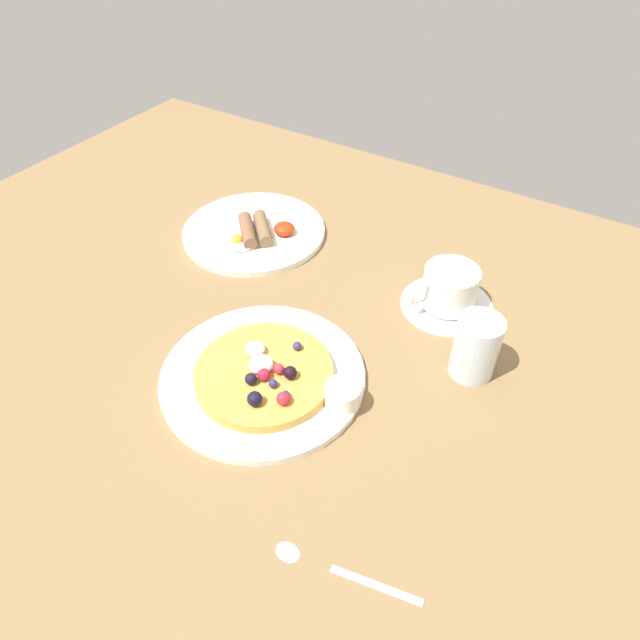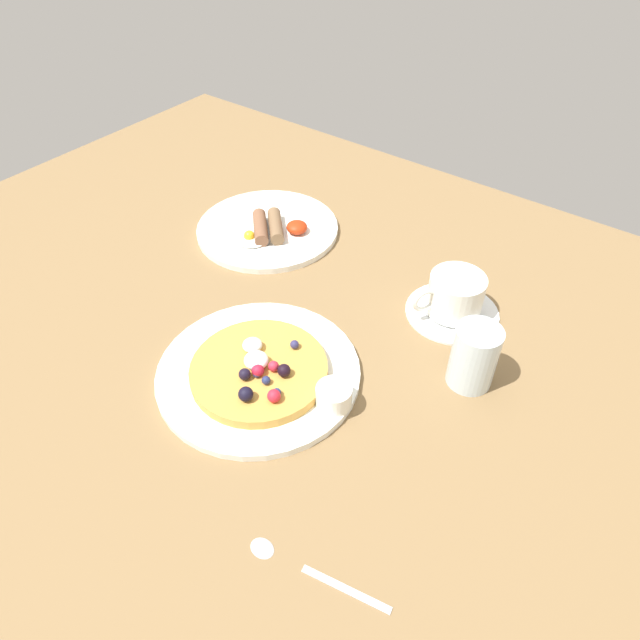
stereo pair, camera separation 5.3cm
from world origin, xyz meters
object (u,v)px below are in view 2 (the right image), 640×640
Objects in this scene: breakfast_plate at (268,229)px; coffee_cup at (455,294)px; water_glass at (474,357)px; syrup_ramekin at (334,396)px; coffee_saucer at (452,311)px; pancake_plate at (259,372)px; teaspoon at (294,563)px.

coffee_cup is at bearing -0.17° from breakfast_plate.
breakfast_plate is at bearing 166.54° from water_glass.
coffee_cup is 13.88cm from water_glass.
syrup_ramekin is 19.77cm from water_glass.
coffee_cup is (-0.08, -0.13, 3.68)cm from coffee_saucer.
syrup_ramekin is 0.18× the size of breakfast_plate.
coffee_saucer is at bearing 60.75° from pancake_plate.
water_glass is at bearing 84.81° from teaspoon.
coffee_saucer is at bearing 57.66° from coffee_cup.
pancake_plate is 2.65× the size of coffee_cup.
syrup_ramekin is 26.87cm from coffee_cup.
teaspoon is at bearing -95.19° from water_glass.
coffee_cup is at bearing -122.34° from coffee_saucer.
coffee_cup is 1.14× the size of water_glass.
pancake_plate reaches higher than teaspoon.
coffee_cup is (15.68, 28.02, 3.56)cm from pancake_plate.
syrup_ramekin is at bearing -97.91° from coffee_cup.
coffee_cup is (38.30, -0.12, 3.55)cm from breakfast_plate.
syrup_ramekin is 43.76cm from breakfast_plate.
syrup_ramekin is 27.06cm from coffee_saucer.
coffee_cup is (3.69, 26.57, 1.44)cm from syrup_ramekin.
syrup_ramekin is at bearing -98.05° from coffee_saucer.
coffee_cup is at bearing 60.77° from pancake_plate.
teaspoon is at bearing -65.47° from syrup_ramekin.
syrup_ramekin is 0.30× the size of teaspoon.
coffee_saucer is 1.36× the size of coffee_cup.
syrup_ramekin reaches higher than teaspoon.
breakfast_plate is (-22.62, 28.14, 0.01)cm from pancake_plate.
water_glass reaches higher than coffee_saucer.
pancake_plate is 29.73cm from water_glass.
syrup_ramekin is at bearing -37.63° from breakfast_plate.
coffee_saucer is 3.69cm from coffee_cup.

